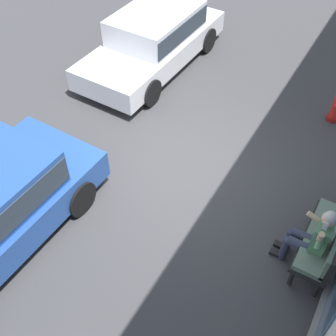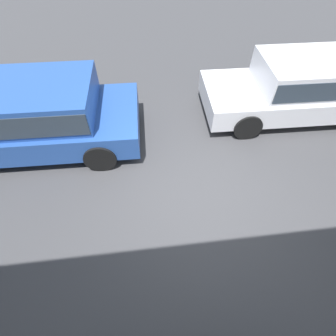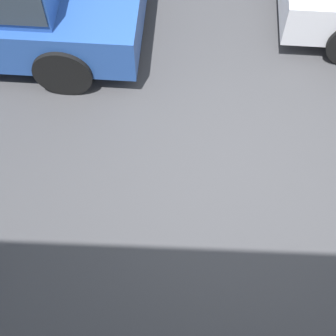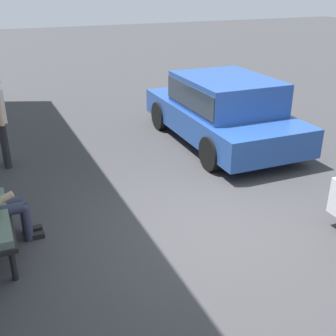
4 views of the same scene
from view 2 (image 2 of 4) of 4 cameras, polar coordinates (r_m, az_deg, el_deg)
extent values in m
plane|color=#38383A|center=(4.99, 7.17, -6.94)|extent=(60.00, 60.00, 0.00)
cube|color=silver|center=(7.14, 25.71, 14.17)|extent=(4.33, 1.84, 0.52)
cube|color=silver|center=(6.95, 28.64, 17.79)|extent=(2.27, 1.57, 0.62)
cube|color=#28333D|center=(6.95, 28.64, 17.79)|extent=(2.23, 1.60, 0.43)
cylinder|color=black|center=(6.10, 16.89, 8.65)|extent=(0.64, 0.20, 0.63)
cylinder|color=black|center=(7.33, 13.27, 17.16)|extent=(0.64, 0.20, 0.63)
cylinder|color=black|center=(8.49, 31.38, 16.02)|extent=(0.64, 0.20, 0.63)
cube|color=#23478E|center=(6.22, -26.02, 8.65)|extent=(4.18, 2.00, 0.55)
cube|color=#23478E|center=(5.83, -26.50, 13.18)|extent=(2.19, 1.72, 0.64)
cube|color=#28333D|center=(5.83, -26.50, 13.18)|extent=(2.15, 1.76, 0.45)
cylinder|color=black|center=(5.35, -14.53, 2.26)|extent=(0.65, 0.20, 0.64)
cylinder|color=black|center=(6.70, -13.38, 13.74)|extent=(0.65, 0.20, 0.64)
camera|label=1|loc=(4.49, -112.19, 9.74)|focal=45.00mm
camera|label=3|loc=(0.54, 129.08, 33.02)|focal=55.00mm
camera|label=4|loc=(5.36, 77.87, -1.33)|focal=45.00mm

